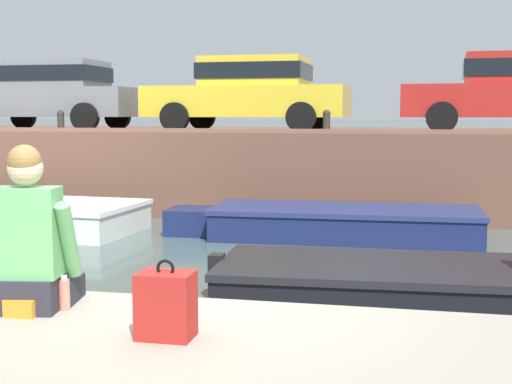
{
  "coord_description": "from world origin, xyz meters",
  "views": [
    {
      "loc": [
        1.34,
        -4.16,
        2.1
      ],
      "look_at": [
        -0.26,
        3.23,
        1.26
      ],
      "focal_mm": 50.0,
      "sensor_mm": 36.0,
      "label": 1
    }
  ],
  "objects_px": {
    "backpack_on_ledge": "(167,305)",
    "mooring_bollard_mid": "(327,121)",
    "boat_moored_central_navy": "(332,223)",
    "car_left_inner_yellow": "(251,91)",
    "mooring_bollard_west": "(61,120)",
    "bottle_drink": "(64,294)",
    "motorboat_passing": "(477,289)",
    "car_leftmost_grey": "(54,92)",
    "person_seated_left": "(31,246)"
  },
  "relations": [
    {
      "from": "mooring_bollard_west",
      "to": "backpack_on_ledge",
      "type": "height_order",
      "value": "mooring_bollard_west"
    },
    {
      "from": "mooring_bollard_west",
      "to": "person_seated_left",
      "type": "bearing_deg",
      "value": -63.42
    },
    {
      "from": "car_left_inner_yellow",
      "to": "mooring_bollard_mid",
      "type": "bearing_deg",
      "value": -34.66
    },
    {
      "from": "boat_moored_central_navy",
      "to": "backpack_on_ledge",
      "type": "bearing_deg",
      "value": -89.54
    },
    {
      "from": "boat_moored_central_navy",
      "to": "mooring_bollard_mid",
      "type": "xyz_separation_m",
      "value": [
        -0.32,
        1.79,
        1.69
      ]
    },
    {
      "from": "motorboat_passing",
      "to": "bottle_drink",
      "type": "bearing_deg",
      "value": -123.98
    },
    {
      "from": "car_leftmost_grey",
      "to": "backpack_on_ledge",
      "type": "distance_m",
      "value": 13.37
    },
    {
      "from": "motorboat_passing",
      "to": "mooring_bollard_mid",
      "type": "height_order",
      "value": "mooring_bollard_mid"
    },
    {
      "from": "motorboat_passing",
      "to": "bottle_drink",
      "type": "xyz_separation_m",
      "value": [
        -2.67,
        -3.97,
        0.81
      ]
    },
    {
      "from": "person_seated_left",
      "to": "backpack_on_ledge",
      "type": "height_order",
      "value": "person_seated_left"
    },
    {
      "from": "car_leftmost_grey",
      "to": "mooring_bollard_west",
      "type": "relative_size",
      "value": 8.84
    },
    {
      "from": "car_leftmost_grey",
      "to": "person_seated_left",
      "type": "xyz_separation_m",
      "value": [
        5.75,
        -11.13,
        -1.23
      ]
    },
    {
      "from": "mooring_bollard_mid",
      "to": "bottle_drink",
      "type": "height_order",
      "value": "mooring_bollard_mid"
    },
    {
      "from": "bottle_drink",
      "to": "backpack_on_ledge",
      "type": "relative_size",
      "value": 0.5
    },
    {
      "from": "person_seated_left",
      "to": "mooring_bollard_west",
      "type": "bearing_deg",
      "value": 116.58
    },
    {
      "from": "boat_moored_central_navy",
      "to": "mooring_bollard_west",
      "type": "bearing_deg",
      "value": 162.98
    },
    {
      "from": "mooring_bollard_mid",
      "to": "bottle_drink",
      "type": "distance_m",
      "value": 9.95
    },
    {
      "from": "motorboat_passing",
      "to": "mooring_bollard_mid",
      "type": "xyz_separation_m",
      "value": [
        -2.31,
        5.94,
        1.7
      ]
    },
    {
      "from": "motorboat_passing",
      "to": "boat_moored_central_navy",
      "type": "bearing_deg",
      "value": 115.61
    },
    {
      "from": "car_leftmost_grey",
      "to": "boat_moored_central_navy",
      "type": "bearing_deg",
      "value": -24.39
    },
    {
      "from": "motorboat_passing",
      "to": "person_seated_left",
      "type": "xyz_separation_m",
      "value": [
        -2.87,
        -3.98,
        1.08
      ]
    },
    {
      "from": "car_leftmost_grey",
      "to": "bottle_drink",
      "type": "height_order",
      "value": "car_leftmost_grey"
    },
    {
      "from": "boat_moored_central_navy",
      "to": "car_left_inner_yellow",
      "type": "bearing_deg",
      "value": 124.68
    },
    {
      "from": "person_seated_left",
      "to": "boat_moored_central_navy",
      "type": "bearing_deg",
      "value": 83.81
    },
    {
      "from": "mooring_bollard_west",
      "to": "person_seated_left",
      "type": "relative_size",
      "value": 0.46
    },
    {
      "from": "car_left_inner_yellow",
      "to": "person_seated_left",
      "type": "relative_size",
      "value": 4.42
    },
    {
      "from": "bottle_drink",
      "to": "car_left_inner_yellow",
      "type": "bearing_deg",
      "value": 97.14
    },
    {
      "from": "motorboat_passing",
      "to": "car_left_inner_yellow",
      "type": "relative_size",
      "value": 1.44
    },
    {
      "from": "car_leftmost_grey",
      "to": "mooring_bollard_west",
      "type": "bearing_deg",
      "value": -57.1
    },
    {
      "from": "boat_moored_central_navy",
      "to": "mooring_bollard_west",
      "type": "relative_size",
      "value": 11.91
    },
    {
      "from": "bottle_drink",
      "to": "motorboat_passing",
      "type": "bearing_deg",
      "value": 56.02
    },
    {
      "from": "mooring_bollard_west",
      "to": "mooring_bollard_mid",
      "type": "height_order",
      "value": "same"
    },
    {
      "from": "boat_moored_central_navy",
      "to": "mooring_bollard_west",
      "type": "height_order",
      "value": "mooring_bollard_west"
    },
    {
      "from": "car_left_inner_yellow",
      "to": "motorboat_passing",
      "type": "bearing_deg",
      "value": -60.37
    },
    {
      "from": "mooring_bollard_west",
      "to": "car_leftmost_grey",
      "type": "bearing_deg",
      "value": 122.9
    },
    {
      "from": "mooring_bollard_west",
      "to": "mooring_bollard_mid",
      "type": "bearing_deg",
      "value": 0.0
    },
    {
      "from": "mooring_bollard_west",
      "to": "bottle_drink",
      "type": "relative_size",
      "value": 2.18
    },
    {
      "from": "boat_moored_central_navy",
      "to": "motorboat_passing",
      "type": "relative_size",
      "value": 0.86
    },
    {
      "from": "backpack_on_ledge",
      "to": "car_left_inner_yellow",
      "type": "bearing_deg",
      "value": 100.6
    },
    {
      "from": "motorboat_passing",
      "to": "mooring_bollard_mid",
      "type": "relative_size",
      "value": 13.82
    },
    {
      "from": "boat_moored_central_navy",
      "to": "mooring_bollard_mid",
      "type": "height_order",
      "value": "mooring_bollard_mid"
    },
    {
      "from": "car_left_inner_yellow",
      "to": "mooring_bollard_west",
      "type": "bearing_deg",
      "value": -162.09
    },
    {
      "from": "car_leftmost_grey",
      "to": "person_seated_left",
      "type": "height_order",
      "value": "car_leftmost_grey"
    },
    {
      "from": "backpack_on_ledge",
      "to": "bottle_drink",
      "type": "bearing_deg",
      "value": 154.74
    },
    {
      "from": "mooring_bollard_west",
      "to": "bottle_drink",
      "type": "xyz_separation_m",
      "value": [
        5.16,
        -9.9,
        -0.9
      ]
    },
    {
      "from": "backpack_on_ledge",
      "to": "mooring_bollard_mid",
      "type": "bearing_deg",
      "value": 92.17
    },
    {
      "from": "car_left_inner_yellow",
      "to": "mooring_bollard_west",
      "type": "distance_m",
      "value": 4.0
    },
    {
      "from": "car_left_inner_yellow",
      "to": "bottle_drink",
      "type": "distance_m",
      "value": 11.31
    },
    {
      "from": "motorboat_passing",
      "to": "backpack_on_ledge",
      "type": "distance_m",
      "value": 4.81
    },
    {
      "from": "car_left_inner_yellow",
      "to": "backpack_on_ledge",
      "type": "height_order",
      "value": "car_left_inner_yellow"
    }
  ]
}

